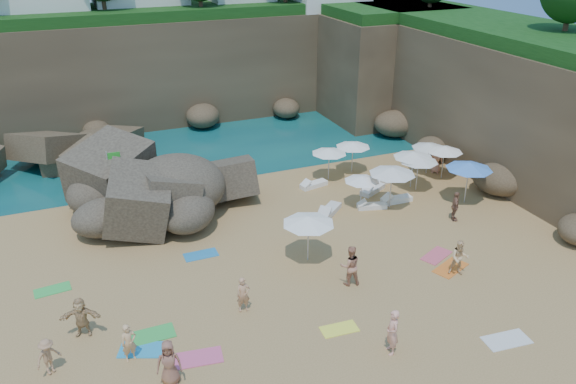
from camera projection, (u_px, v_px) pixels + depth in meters
name	position (u px, v px, depth m)	size (l,w,h in m)	color
ground	(273.00, 262.00, 26.46)	(120.00, 120.00, 0.00)	tan
seawater	(156.00, 99.00, 51.53)	(120.00, 120.00, 0.00)	#0C4751
cliff_back	(187.00, 65.00, 46.33)	(44.00, 8.00, 8.00)	brown
cliff_right	(492.00, 95.00, 37.97)	(8.00, 30.00, 8.00)	brown
cliff_corner	(376.00, 62.00, 47.31)	(10.00, 12.00, 8.00)	brown
rock_promontory	(24.00, 173.00, 36.06)	(12.00, 7.00, 2.00)	brown
rock_outcrop	(168.00, 217.00, 30.64)	(9.13, 6.84, 3.65)	brown
flag_pole	(112.00, 174.00, 30.02)	(0.71, 0.07, 3.65)	silver
parasol_0	(362.00, 179.00, 31.02)	(1.98, 1.98, 1.87)	silver
parasol_1	(353.00, 144.00, 35.37)	(2.19, 2.19, 2.07)	silver
parasol_2	(414.00, 155.00, 33.27)	(2.41, 2.41, 2.28)	silver
parasol_3	(445.00, 149.00, 34.55)	(2.23, 2.23, 2.11)	silver
parasol_4	(419.00, 159.00, 32.93)	(2.30, 2.30, 2.17)	silver
parasol_5	(329.00, 151.00, 34.37)	(2.18, 2.18, 2.06)	silver
parasol_7	(392.00, 171.00, 30.73)	(2.57, 2.57, 2.43)	silver
parasol_8	(429.00, 146.00, 35.25)	(2.17, 2.17, 2.05)	silver
parasol_9	(308.00, 220.00, 25.76)	(2.46, 2.46, 2.33)	silver
parasol_10	(469.00, 166.00, 31.29)	(2.61, 2.61, 2.46)	silver
lounger_0	(373.00, 190.00, 33.44)	(1.90, 0.63, 0.30)	white
lounger_1	(397.00, 200.00, 32.22)	(1.81, 0.60, 0.28)	white
lounger_2	(385.00, 180.00, 34.73)	(1.96, 0.65, 0.31)	silver
lounger_3	(314.00, 185.00, 34.10)	(1.74, 0.58, 0.27)	white
lounger_4	(372.00, 206.00, 31.51)	(1.64, 0.55, 0.25)	white
lounger_5	(329.00, 211.00, 30.92)	(1.97, 0.66, 0.31)	silver
towel_0	(144.00, 350.00, 20.98)	(1.83, 0.91, 0.03)	#2490C0
towel_1	(198.00, 358.00, 20.57)	(1.79, 0.90, 0.03)	#D9547E
towel_3	(151.00, 335.00, 21.72)	(1.84, 0.92, 0.03)	green
towel_8	(201.00, 255.00, 27.04)	(1.61, 0.81, 0.03)	#227CB9
towel_9	(436.00, 255.00, 26.98)	(1.68, 0.84, 0.03)	#D75366
towel_10	(450.00, 268.00, 26.01)	(1.79, 0.90, 0.03)	orange
towel_11	(52.00, 290.00, 24.44)	(1.51, 0.75, 0.03)	green
towel_12	(339.00, 329.00, 22.06)	(1.47, 0.74, 0.03)	#FDFF43
towel_13	(507.00, 340.00, 21.46)	(1.79, 0.90, 0.03)	silver
person_stand_0	(129.00, 343.00, 20.21)	(0.56, 0.37, 1.53)	tan
person_stand_1	(350.00, 266.00, 24.48)	(0.92, 0.72, 1.89)	tan
person_stand_2	(152.00, 178.00, 33.37)	(1.01, 0.42, 1.57)	#E8AB84
person_stand_3	(455.00, 206.00, 29.91)	(0.98, 0.41, 1.67)	#8D5D46
person_stand_4	(436.00, 160.00, 35.82)	(0.82, 0.44, 1.67)	#E19376
person_stand_5	(196.00, 193.00, 31.07)	(1.80, 0.52, 1.95)	tan
person_stand_6	(392.00, 332.00, 20.49)	(0.67, 0.44, 1.85)	#FBAA8E
person_lie_0	(51.00, 369.00, 19.83)	(0.92, 1.42, 0.38)	tan
person_lie_2	(171.00, 378.00, 19.34)	(0.87, 1.77, 0.47)	#8D5846
person_lie_3	(84.00, 330.00, 21.68)	(1.53, 1.65, 0.44)	tan
person_lie_4	(244.00, 307.00, 23.06)	(0.56, 1.53, 0.37)	tan
person_lie_5	(458.00, 268.00, 25.41)	(0.82, 1.69, 0.64)	#EBBF85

